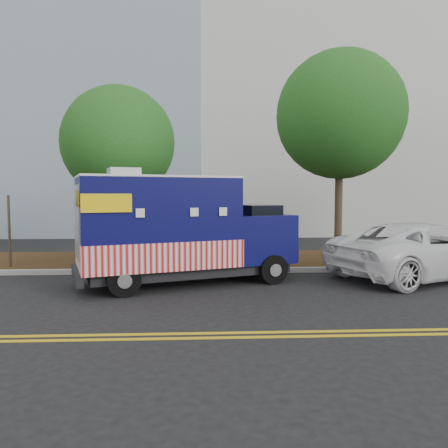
{
  "coord_description": "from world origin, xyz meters",
  "views": [
    {
      "loc": [
        2.04,
        -11.95,
        2.45
      ],
      "look_at": [
        2.67,
        0.6,
        1.57
      ],
      "focal_mm": 35.0,
      "sensor_mm": 36.0,
      "label": 1
    }
  ],
  "objects": [
    {
      "name": "ground",
      "position": [
        0.0,
        0.0,
        0.0
      ],
      "size": [
        120.0,
        120.0,
        0.0
      ],
      "primitive_type": "plane",
      "color": "black",
      "rests_on": "ground"
    },
    {
      "name": "curb",
      "position": [
        0.0,
        1.4,
        0.07
      ],
      "size": [
        120.0,
        0.18,
        0.15
      ],
      "primitive_type": "cube",
      "color": "#9E9E99",
      "rests_on": "ground"
    },
    {
      "name": "mulch_strip",
      "position": [
        0.0,
        3.5,
        0.07
      ],
      "size": [
        120.0,
        4.0,
        0.15
      ],
      "primitive_type": "cube",
      "color": "#301D0D",
      "rests_on": "ground"
    },
    {
      "name": "centerline_near",
      "position": [
        0.0,
        -4.45,
        0.01
      ],
      "size": [
        120.0,
        0.1,
        0.01
      ],
      "primitive_type": "cube",
      "color": "gold",
      "rests_on": "ground"
    },
    {
      "name": "centerline_far",
      "position": [
        0.0,
        -4.7,
        0.01
      ],
      "size": [
        120.0,
        0.1,
        0.01
      ],
      "primitive_type": "cube",
      "color": "gold",
      "rests_on": "ground"
    },
    {
      "name": "office_building",
      "position": [
        2.0,
        22.0,
        15.2
      ],
      "size": [
        46.0,
        20.0,
        30.4
      ],
      "color": "silver",
      "rests_on": "ground"
    },
    {
      "name": "tree_b",
      "position": [
        -0.83,
        3.34,
        4.19
      ],
      "size": [
        3.86,
        3.86,
        6.13
      ],
      "color": "#38281C",
      "rests_on": "ground"
    },
    {
      "name": "tree_c",
      "position": [
        6.79,
        3.02,
        5.13
      ],
      "size": [
        4.39,
        4.39,
        7.34
      ],
      "color": "#38281C",
      "rests_on": "ground"
    },
    {
      "name": "sign_post",
      "position": [
        -4.03,
        2.05,
        1.2
      ],
      "size": [
        0.06,
        0.06,
        2.4
      ],
      "primitive_type": "cube",
      "color": "#473828",
      "rests_on": "ground"
    },
    {
      "name": "food_truck",
      "position": [
        1.34,
        -0.19,
        1.4
      ],
      "size": [
        6.24,
        3.9,
        3.1
      ],
      "rotation": [
        0.0,
        0.0,
        0.33
      ],
      "color": "black",
      "rests_on": "ground"
    },
    {
      "name": "white_car",
      "position": [
        8.51,
        0.31,
        0.81
      ],
      "size": [
        6.39,
        4.61,
        1.62
      ],
      "primitive_type": "imported",
      "rotation": [
        0.0,
        0.0,
        1.94
      ],
      "color": "white",
      "rests_on": "ground"
    }
  ]
}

